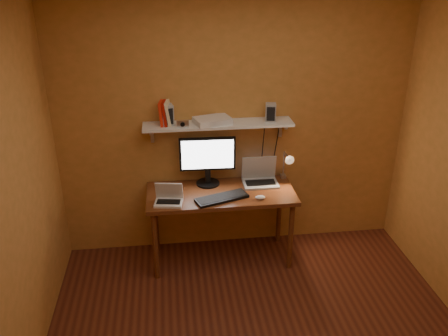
{
  "coord_description": "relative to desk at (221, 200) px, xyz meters",
  "views": [
    {
      "loc": [
        -0.64,
        -2.68,
        2.84
      ],
      "look_at": [
        -0.16,
        1.18,
        1.05
      ],
      "focal_mm": 38.0,
      "sensor_mm": 36.0,
      "label": 1
    }
  ],
  "objects": [
    {
      "name": "books",
      "position": [
        -0.48,
        0.21,
        0.82
      ],
      "size": [
        0.13,
        0.16,
        0.22
      ],
      "color": "red",
      "rests_on": "wall_shelf"
    },
    {
      "name": "room",
      "position": [
        0.17,
        -1.28,
        0.64
      ],
      "size": [
        3.44,
        3.24,
        2.64
      ],
      "color": "#5F2A18",
      "rests_on": "ground"
    },
    {
      "name": "mouse",
      "position": [
        0.34,
        -0.18,
        0.1
      ],
      "size": [
        0.1,
        0.07,
        0.03
      ],
      "primitive_type": "ellipsoid",
      "rotation": [
        0.0,
        0.0,
        -0.15
      ],
      "color": "silver",
      "rests_on": "desk"
    },
    {
      "name": "keyboard",
      "position": [
        -0.01,
        -0.14,
        0.1
      ],
      "size": [
        0.52,
        0.31,
        0.03
      ],
      "primitive_type": "cube",
      "rotation": [
        0.0,
        0.0,
        0.33
      ],
      "color": "black",
      "rests_on": "desk"
    },
    {
      "name": "shelf_camera",
      "position": [
        -0.33,
        0.12,
        0.74
      ],
      "size": [
        0.11,
        0.05,
        0.07
      ],
      "color": "silver",
      "rests_on": "wall_shelf"
    },
    {
      "name": "speaker_right",
      "position": [
        0.49,
        0.19,
        0.8
      ],
      "size": [
        0.11,
        0.11,
        0.17
      ],
      "primitive_type": "cube",
      "rotation": [
        0.0,
        0.0,
        -0.18
      ],
      "color": "#999CA2",
      "rests_on": "wall_shelf"
    },
    {
      "name": "desk_lamp",
      "position": [
        0.66,
        0.13,
        0.29
      ],
      "size": [
        0.09,
        0.23,
        0.38
      ],
      "color": "silver",
      "rests_on": "desk"
    },
    {
      "name": "laptop",
      "position": [
        0.4,
        0.16,
        0.15
      ],
      "size": [
        0.34,
        0.25,
        0.26
      ],
      "rotation": [
        0.0,
        0.0,
        -0.0
      ],
      "color": "#999CA2",
      "rests_on": "desk"
    },
    {
      "name": "router",
      "position": [
        -0.05,
        0.19,
        0.74
      ],
      "size": [
        0.38,
        0.3,
        0.05
      ],
      "primitive_type": "cube",
      "rotation": [
        0.0,
        0.0,
        0.29
      ],
      "color": "silver",
      "rests_on": "wall_shelf"
    },
    {
      "name": "speaker_left",
      "position": [
        -0.47,
        0.2,
        0.81
      ],
      "size": [
        0.13,
        0.13,
        0.19
      ],
      "primitive_type": "cube",
      "rotation": [
        0.0,
        0.0,
        0.22
      ],
      "color": "#999CA2",
      "rests_on": "wall_shelf"
    },
    {
      "name": "wall_shelf",
      "position": [
        0.0,
        0.19,
        0.69
      ],
      "size": [
        1.4,
        0.25,
        0.21
      ],
      "color": "white",
      "rests_on": "room"
    },
    {
      "name": "monitor",
      "position": [
        -0.11,
        0.19,
        0.36
      ],
      "size": [
        0.54,
        0.23,
        0.48
      ],
      "rotation": [
        0.0,
        0.0,
        -0.03
      ],
      "color": "black",
      "rests_on": "desk"
    },
    {
      "name": "netbook",
      "position": [
        -0.49,
        -0.14,
        0.14
      ],
      "size": [
        0.27,
        0.22,
        0.19
      ],
      "rotation": [
        0.0,
        0.0,
        -0.16
      ],
      "color": "silver",
      "rests_on": "desk"
    },
    {
      "name": "desk",
      "position": [
        0.0,
        0.0,
        0.0
      ],
      "size": [
        1.4,
        0.6,
        0.75
      ],
      "color": "brown",
      "rests_on": "ground"
    }
  ]
}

